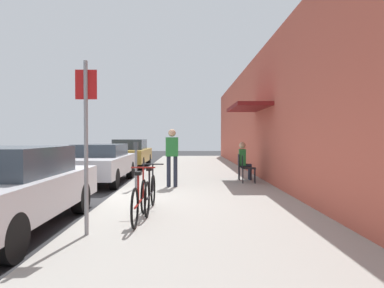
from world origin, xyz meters
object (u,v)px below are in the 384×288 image
(parked_car_0, at_px, (7,188))
(cafe_chair_1, at_px, (242,165))
(street_sign, at_px, (86,133))
(seated_patron_1, at_px, (244,159))
(parked_car_2, at_px, (130,153))
(parking_meter, at_px, (136,162))
(bicycle_0, at_px, (140,200))
(pedestrian_standing, at_px, (172,153))
(bicycle_1, at_px, (150,193))
(cafe_chair_0, at_px, (246,167))
(parked_car_1, at_px, (100,163))

(parked_car_0, xyz_separation_m, cafe_chair_1, (4.90, 5.83, -0.11))
(street_sign, height_order, seated_patron_1, street_sign)
(parked_car_2, height_order, seated_patron_1, parked_car_2)
(seated_patron_1, bearing_deg, parking_meter, -149.51)
(bicycle_0, bearing_deg, parking_meter, 99.88)
(seated_patron_1, bearing_deg, pedestrian_standing, -145.89)
(street_sign, height_order, cafe_chair_1, street_sign)
(parked_car_2, relative_size, bicycle_1, 2.57)
(cafe_chair_0, xyz_separation_m, seated_patron_1, (0.06, 0.78, 0.19))
(parked_car_0, relative_size, cafe_chair_0, 5.06)
(bicycle_0, bearing_deg, street_sign, -128.72)
(parked_car_1, bearing_deg, cafe_chair_1, -0.25)
(parked_car_1, relative_size, pedestrian_standing, 2.59)
(street_sign, xyz_separation_m, seated_patron_1, (3.46, 6.41, -0.82))
(parked_car_2, relative_size, parking_meter, 3.33)
(seated_patron_1, bearing_deg, parked_car_1, 179.70)
(parking_meter, height_order, cafe_chair_0, parking_meter)
(parked_car_0, distance_m, bicycle_1, 2.50)
(cafe_chair_0, bearing_deg, seated_patron_1, 85.66)
(parked_car_2, distance_m, pedestrian_standing, 7.94)
(pedestrian_standing, bearing_deg, seated_patron_1, 34.11)
(pedestrian_standing, bearing_deg, bicycle_0, -95.50)
(bicycle_0, relative_size, pedestrian_standing, 1.01)
(parked_car_0, relative_size, bicycle_0, 2.57)
(cafe_chair_0, bearing_deg, bicycle_0, -119.62)
(bicycle_1, bearing_deg, pedestrian_standing, 85.00)
(parking_meter, xyz_separation_m, bicycle_0, (0.62, -3.57, -0.41))
(cafe_chair_0, relative_size, seated_patron_1, 0.67)
(parking_meter, bearing_deg, parked_car_0, -112.08)
(cafe_chair_1, distance_m, pedestrian_standing, 2.90)
(street_sign, height_order, pedestrian_standing, street_sign)
(parking_meter, distance_m, cafe_chair_1, 3.91)
(cafe_chair_1, bearing_deg, cafe_chair_0, -89.95)
(bicycle_1, height_order, cafe_chair_1, bicycle_1)
(parked_car_0, distance_m, parked_car_2, 11.71)
(parked_car_1, bearing_deg, parking_meter, -52.67)
(bicycle_0, xyz_separation_m, pedestrian_standing, (0.38, 3.95, 0.64))
(street_sign, bearing_deg, bicycle_0, 51.28)
(seated_patron_1, bearing_deg, bicycle_1, -119.12)
(parked_car_2, bearing_deg, parking_meter, -78.89)
(parked_car_2, bearing_deg, parked_car_0, -90.00)
(seated_patron_1, height_order, pedestrian_standing, pedestrian_standing)
(parked_car_1, height_order, cafe_chair_1, parked_car_1)
(parking_meter, bearing_deg, street_sign, -90.65)
(parked_car_1, distance_m, cafe_chair_1, 4.90)
(bicycle_1, relative_size, pedestrian_standing, 1.01)
(cafe_chair_1, xyz_separation_m, pedestrian_standing, (-2.35, -1.63, 0.50))
(seated_patron_1, relative_size, pedestrian_standing, 0.76)
(parked_car_0, xyz_separation_m, cafe_chair_0, (4.90, 5.05, -0.11))
(parked_car_0, height_order, parked_car_2, parked_car_2)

